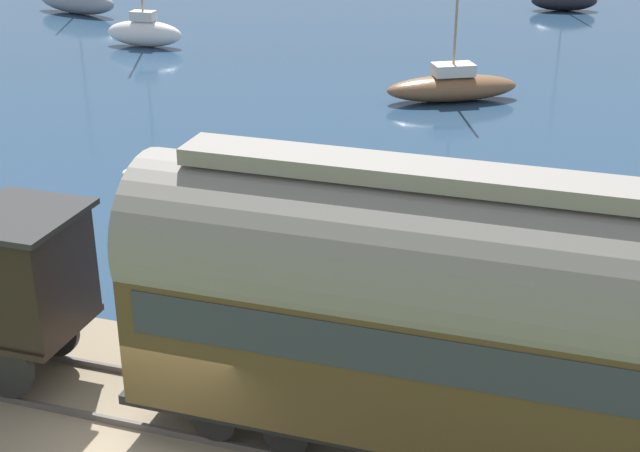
# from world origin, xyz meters

# --- Properties ---
(harbor_water) EXTENTS (80.00, 80.00, 0.01)m
(harbor_water) POSITION_xyz_m (43.97, 0.00, 0.00)
(harbor_water) COLOR navy
(harbor_water) RESTS_ON ground
(rail_embankment) EXTENTS (4.68, 56.00, 0.70)m
(rail_embankment) POSITION_xyz_m (1.33, 0.00, 0.29)
(rail_embankment) COLOR #84755B
(rail_embankment) RESTS_ON ground
(passenger_coach) EXTENTS (2.52, 9.73, 4.75)m
(passenger_coach) POSITION_xyz_m (1.33, -4.07, 3.29)
(passenger_coach) COLOR black
(passenger_coach) RESTS_ON rail_embankment
(sailboat_brown) EXTENTS (3.84, 5.32, 6.94)m
(sailboat_brown) POSITION_xyz_m (23.74, -0.45, 0.59)
(sailboat_brown) COLOR brown
(sailboat_brown) RESTS_ON harbor_water
(sailboat_white) EXTENTS (1.32, 3.91, 9.30)m
(sailboat_white) POSITION_xyz_m (28.77, 15.50, 0.75)
(sailboat_white) COLOR white
(sailboat_white) RESTS_ON harbor_water
(sailboat_black) EXTENTS (2.52, 4.10, 7.48)m
(sailboat_black) POSITION_xyz_m (44.81, -3.37, 0.62)
(sailboat_black) COLOR black
(sailboat_black) RESTS_ON harbor_water
(sailboat_gray) EXTENTS (2.71, 5.97, 9.06)m
(sailboat_gray) POSITION_xyz_m (35.33, 23.34, 0.78)
(sailboat_gray) COLOR gray
(sailboat_gray) RESTS_ON harbor_water
(rowboat_near_shore) EXTENTS (1.01, 2.13, 0.48)m
(rowboat_near_shore) POSITION_xyz_m (12.20, 6.43, 0.25)
(rowboat_near_shore) COLOR silver
(rowboat_near_shore) RESTS_ON harbor_water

